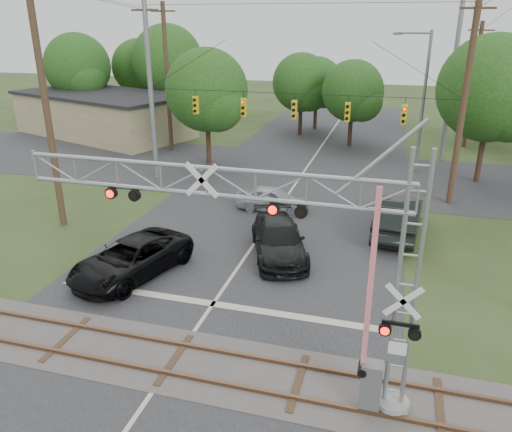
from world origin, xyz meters
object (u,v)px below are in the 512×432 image
(traffic_signal_span, at_px, (310,101))
(car_dark, at_px, (279,239))
(crossing_gantry, at_px, (281,247))
(sedan_silver, at_px, (272,199))
(pickup_black, at_px, (131,258))
(streetlight, at_px, (421,95))
(commercial_building, at_px, (104,114))

(traffic_signal_span, distance_m, car_dark, 10.80)
(crossing_gantry, xyz_separation_m, traffic_signal_span, (-2.54, 18.36, 1.05))
(crossing_gantry, relative_size, sedan_silver, 2.72)
(crossing_gantry, height_order, pickup_black, crossing_gantry)
(streetlight, bearing_deg, crossing_gantry, -99.09)
(traffic_signal_span, bearing_deg, commercial_building, 151.87)
(car_dark, bearing_deg, crossing_gantry, -97.25)
(sedan_silver, bearing_deg, car_dark, -162.27)
(crossing_gantry, xyz_separation_m, streetlight, (4.01, 25.06, 0.75))
(crossing_gantry, xyz_separation_m, pickup_black, (-7.58, 5.16, -3.81))
(sedan_silver, bearing_deg, traffic_signal_span, -16.10)
(car_dark, distance_m, streetlight, 18.01)
(crossing_gantry, height_order, sedan_silver, crossing_gantry)
(pickup_black, distance_m, streetlight, 23.47)
(crossing_gantry, bearing_deg, streetlight, 80.91)
(crossing_gantry, distance_m, sedan_silver, 15.33)
(crossing_gantry, xyz_separation_m, commercial_building, (-23.95, 29.81, -2.64))
(crossing_gantry, height_order, streetlight, streetlight)
(crossing_gantry, relative_size, traffic_signal_span, 0.57)
(car_dark, height_order, sedan_silver, car_dark)
(pickup_black, relative_size, commercial_building, 0.30)
(traffic_signal_span, distance_m, sedan_silver, 6.50)
(car_dark, distance_m, commercial_building, 30.40)
(crossing_gantry, distance_m, traffic_signal_span, 18.57)
(streetlight, bearing_deg, traffic_signal_span, -134.35)
(commercial_building, bearing_deg, crossing_gantry, -31.88)
(sedan_silver, xyz_separation_m, commercial_building, (-20.18, 15.47, 1.26))
(traffic_signal_span, bearing_deg, car_dark, -87.23)
(car_dark, relative_size, sedan_silver, 1.33)
(streetlight, bearing_deg, commercial_building, 170.36)
(pickup_black, bearing_deg, commercial_building, 140.21)
(commercial_building, xyz_separation_m, streetlight, (27.96, -4.75, 3.39))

